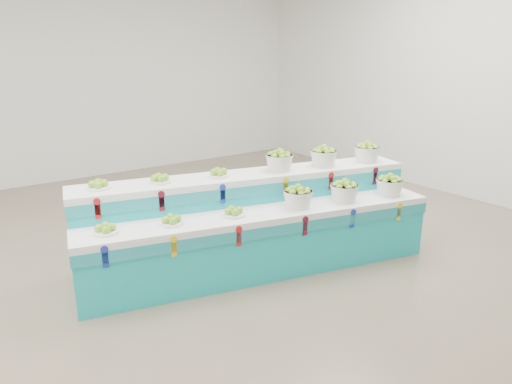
{
  "coord_description": "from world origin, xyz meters",
  "views": [
    {
      "loc": [
        -2.23,
        -4.02,
        2.35
      ],
      "look_at": [
        0.63,
        -0.08,
        0.87
      ],
      "focal_mm": 32.49,
      "sensor_mm": 36.0,
      "label": 1
    }
  ],
  "objects_px": {
    "display_stand": "(256,223)",
    "basket_lower_left": "(298,197)",
    "plate_upper_mid": "(160,178)",
    "basket_upper_right": "(367,152)"
  },
  "relations": [
    {
      "from": "display_stand",
      "to": "basket_lower_left",
      "type": "height_order",
      "value": "display_stand"
    },
    {
      "from": "basket_lower_left",
      "to": "plate_upper_mid",
      "type": "bearing_deg",
      "value": 147.05
    },
    {
      "from": "basket_lower_left",
      "to": "basket_upper_right",
      "type": "relative_size",
      "value": 1.0
    },
    {
      "from": "basket_lower_left",
      "to": "plate_upper_mid",
      "type": "relative_size",
      "value": 1.35
    },
    {
      "from": "plate_upper_mid",
      "to": "basket_upper_right",
      "type": "bearing_deg",
      "value": -13.71
    },
    {
      "from": "basket_upper_right",
      "to": "basket_lower_left",
      "type": "bearing_deg",
      "value": -171.88
    },
    {
      "from": "basket_lower_left",
      "to": "basket_upper_right",
      "type": "xyz_separation_m",
      "value": [
        1.3,
        0.18,
        0.3
      ]
    },
    {
      "from": "plate_upper_mid",
      "to": "basket_lower_left",
      "type": "bearing_deg",
      "value": -32.95
    },
    {
      "from": "display_stand",
      "to": "plate_upper_mid",
      "type": "height_order",
      "value": "plate_upper_mid"
    },
    {
      "from": "basket_upper_right",
      "to": "plate_upper_mid",
      "type": "bearing_deg",
      "value": 166.29
    }
  ]
}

